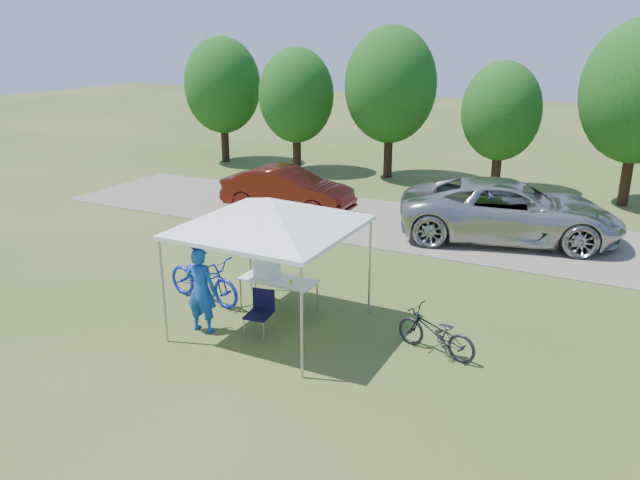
{
  "coord_description": "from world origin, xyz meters",
  "views": [
    {
      "loc": [
        6.12,
        -9.91,
        5.71
      ],
      "look_at": [
        0.07,
        2.0,
        1.29
      ],
      "focal_mm": 35.0,
      "sensor_mm": 36.0,
      "label": 1
    }
  ],
  "objects_px": {
    "cooler": "(267,269)",
    "bike_dark": "(436,332)",
    "cyclist": "(201,290)",
    "minivan": "(510,211)",
    "folding_table": "(278,281)",
    "folding_chair": "(261,309)",
    "bike_blue": "(204,279)",
    "sedan": "(288,190)"
  },
  "relations": [
    {
      "from": "folding_chair",
      "to": "cooler",
      "type": "height_order",
      "value": "cooler"
    },
    {
      "from": "bike_blue",
      "to": "bike_dark",
      "type": "xyz_separation_m",
      "value": [
        5.33,
        -0.02,
        -0.1
      ]
    },
    {
      "from": "folding_table",
      "to": "bike_blue",
      "type": "relative_size",
      "value": 0.82
    },
    {
      "from": "sedan",
      "to": "bike_blue",
      "type": "bearing_deg",
      "value": -167.2
    },
    {
      "from": "folding_table",
      "to": "cooler",
      "type": "distance_m",
      "value": 0.37
    },
    {
      "from": "minivan",
      "to": "folding_table",
      "type": "bearing_deg",
      "value": 140.09
    },
    {
      "from": "cyclist",
      "to": "bike_dark",
      "type": "bearing_deg",
      "value": -171.96
    },
    {
      "from": "sedan",
      "to": "minivan",
      "type": "bearing_deg",
      "value": -90.62
    },
    {
      "from": "folding_chair",
      "to": "bike_dark",
      "type": "relative_size",
      "value": 0.56
    },
    {
      "from": "folding_chair",
      "to": "minivan",
      "type": "xyz_separation_m",
      "value": [
        3.2,
        8.36,
        0.34
      ]
    },
    {
      "from": "folding_chair",
      "to": "bike_dark",
      "type": "distance_m",
      "value": 3.43
    },
    {
      "from": "bike_blue",
      "to": "cyclist",
      "type": "bearing_deg",
      "value": -135.82
    },
    {
      "from": "bike_dark",
      "to": "folding_chair",
      "type": "bearing_deg",
      "value": -63.04
    },
    {
      "from": "bike_dark",
      "to": "minivan",
      "type": "distance_m",
      "value": 7.6
    },
    {
      "from": "folding_table",
      "to": "sedan",
      "type": "bearing_deg",
      "value": 118.23
    },
    {
      "from": "cooler",
      "to": "cyclist",
      "type": "relative_size",
      "value": 0.29
    },
    {
      "from": "bike_dark",
      "to": "minivan",
      "type": "xyz_separation_m",
      "value": [
        -0.14,
        7.58,
        0.45
      ]
    },
    {
      "from": "cyclist",
      "to": "minivan",
      "type": "bearing_deg",
      "value": -123.15
    },
    {
      "from": "folding_table",
      "to": "bike_dark",
      "type": "distance_m",
      "value": 3.67
    },
    {
      "from": "folding_table",
      "to": "minivan",
      "type": "bearing_deg",
      "value": 63.96
    },
    {
      "from": "cyclist",
      "to": "folding_chair",
      "type": "bearing_deg",
      "value": -166.38
    },
    {
      "from": "folding_table",
      "to": "cooler",
      "type": "bearing_deg",
      "value": -180.0
    },
    {
      "from": "cooler",
      "to": "bike_blue",
      "type": "height_order",
      "value": "bike_blue"
    },
    {
      "from": "folding_chair",
      "to": "minivan",
      "type": "relative_size",
      "value": 0.15
    },
    {
      "from": "folding_chair",
      "to": "cyclist",
      "type": "xyz_separation_m",
      "value": [
        -1.12,
        -0.42,
        0.35
      ]
    },
    {
      "from": "cyclist",
      "to": "minivan",
      "type": "distance_m",
      "value": 9.78
    },
    {
      "from": "minivan",
      "to": "bike_blue",
      "type": "bearing_deg",
      "value": 131.67
    },
    {
      "from": "bike_dark",
      "to": "minivan",
      "type": "height_order",
      "value": "minivan"
    },
    {
      "from": "folding_table",
      "to": "folding_chair",
      "type": "distance_m",
      "value": 1.23
    },
    {
      "from": "cooler",
      "to": "bike_blue",
      "type": "relative_size",
      "value": 0.26
    },
    {
      "from": "bike_blue",
      "to": "bike_dark",
      "type": "height_order",
      "value": "bike_blue"
    },
    {
      "from": "bike_dark",
      "to": "minivan",
      "type": "relative_size",
      "value": 0.26
    },
    {
      "from": "cooler",
      "to": "bike_dark",
      "type": "relative_size",
      "value": 0.32
    },
    {
      "from": "folding_table",
      "to": "folding_chair",
      "type": "height_order",
      "value": "folding_chair"
    },
    {
      "from": "cyclist",
      "to": "minivan",
      "type": "xyz_separation_m",
      "value": [
        4.32,
        8.78,
        -0.01
      ]
    },
    {
      "from": "minivan",
      "to": "cooler",
      "type": "bearing_deg",
      "value": 138.29
    },
    {
      "from": "folding_table",
      "to": "bike_blue",
      "type": "bearing_deg",
      "value": -166.57
    },
    {
      "from": "folding_chair",
      "to": "bike_blue",
      "type": "height_order",
      "value": "bike_blue"
    },
    {
      "from": "folding_table",
      "to": "sedan",
      "type": "height_order",
      "value": "sedan"
    },
    {
      "from": "minivan",
      "to": "sedan",
      "type": "distance_m",
      "value": 7.22
    },
    {
      "from": "folding_chair",
      "to": "minivan",
      "type": "height_order",
      "value": "minivan"
    },
    {
      "from": "minivan",
      "to": "folding_chair",
      "type": "bearing_deg",
      "value": 145.15
    }
  ]
}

